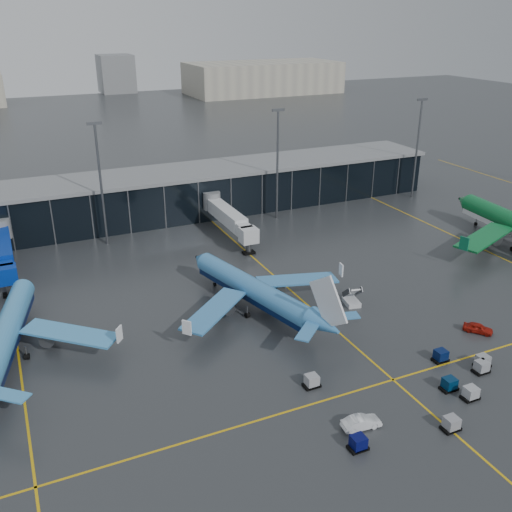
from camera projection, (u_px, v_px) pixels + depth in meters
name	position (u px, v px, depth m)	size (l,w,h in m)	color
ground	(276.00, 342.00, 84.49)	(600.00, 600.00, 0.00)	#282B2D
terminal_pier	(159.00, 195.00, 134.24)	(142.00, 17.00, 10.70)	black
jet_bridges	(3.00, 250.00, 105.32)	(94.00, 27.50, 7.20)	#595B60
flood_masts	(194.00, 170.00, 122.82)	(203.00, 0.50, 25.50)	#595B60
distant_hangars	(145.00, 82.00, 326.10)	(260.00, 71.00, 22.00)	#B2AD99
taxi_lines	(301.00, 299.00, 97.18)	(220.00, 120.00, 0.02)	gold
airliner_arkefly	(4.00, 319.00, 79.28)	(32.82, 37.38, 11.49)	#3E91CE
airliner_klm_near	(253.00, 277.00, 91.82)	(32.76, 37.31, 11.47)	#397FBD
baggage_carts	(432.00, 387.00, 73.04)	(26.95, 15.56, 1.70)	black
mobile_airstair	(352.00, 300.00, 95.11)	(2.75, 3.55, 3.45)	silver
service_van_red	(478.00, 328.00, 86.77)	(1.75, 4.35, 1.48)	#9F160C
service_van_white	(361.00, 422.00, 66.71)	(1.66, 4.75, 1.57)	silver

